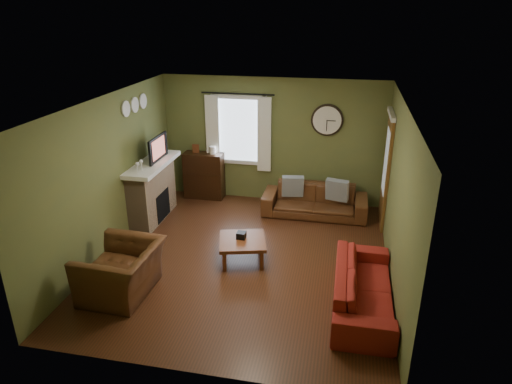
% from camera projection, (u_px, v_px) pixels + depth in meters
% --- Properties ---
extents(floor, '(4.60, 5.20, 0.00)m').
position_uv_depth(floor, '(245.00, 259.00, 7.59)').
color(floor, '#412111').
rests_on(floor, ground).
extents(ceiling, '(4.60, 5.20, 0.00)m').
position_uv_depth(ceiling, '(244.00, 103.00, 6.60)').
color(ceiling, white).
rests_on(ceiling, ground).
extents(wall_left, '(0.00, 5.20, 2.60)m').
position_uv_depth(wall_left, '(109.00, 176.00, 7.52)').
color(wall_left, '#5B6431').
rests_on(wall_left, ground).
extents(wall_right, '(0.00, 5.20, 2.60)m').
position_uv_depth(wall_right, '(398.00, 198.00, 6.67)').
color(wall_right, '#5B6431').
rests_on(wall_right, ground).
extents(wall_back, '(4.60, 0.00, 2.60)m').
position_uv_depth(wall_back, '(272.00, 141.00, 9.45)').
color(wall_back, '#5B6431').
rests_on(wall_back, ground).
extents(wall_front, '(4.60, 0.00, 2.60)m').
position_uv_depth(wall_front, '(189.00, 277.00, 4.74)').
color(wall_front, '#5B6431').
rests_on(wall_front, ground).
extents(fireplace, '(0.40, 1.40, 1.10)m').
position_uv_depth(fireplace, '(152.00, 193.00, 8.81)').
color(fireplace, tan).
rests_on(fireplace, floor).
extents(firebox, '(0.04, 0.60, 0.55)m').
position_uv_depth(firebox, '(163.00, 205.00, 8.87)').
color(firebox, black).
rests_on(firebox, fireplace).
extents(mantel, '(0.58, 1.60, 0.08)m').
position_uv_depth(mantel, '(151.00, 164.00, 8.58)').
color(mantel, white).
rests_on(mantel, fireplace).
extents(tv, '(0.08, 0.60, 0.35)m').
position_uv_depth(tv, '(154.00, 151.00, 8.63)').
color(tv, black).
rests_on(tv, mantel).
extents(tv_screen, '(0.02, 0.62, 0.36)m').
position_uv_depth(tv_screen, '(158.00, 148.00, 8.59)').
color(tv_screen, '#994C3F').
rests_on(tv_screen, mantel).
extents(medallion_left, '(0.28, 0.28, 0.03)m').
position_uv_depth(medallion_left, '(126.00, 109.00, 7.88)').
color(medallion_left, white).
rests_on(medallion_left, wall_left).
extents(medallion_mid, '(0.28, 0.28, 0.03)m').
position_uv_depth(medallion_mid, '(135.00, 105.00, 8.19)').
color(medallion_mid, white).
rests_on(medallion_mid, wall_left).
extents(medallion_right, '(0.28, 0.28, 0.03)m').
position_uv_depth(medallion_right, '(143.00, 101.00, 8.51)').
color(medallion_right, white).
rests_on(medallion_right, wall_left).
extents(window_pane, '(1.00, 0.02, 1.30)m').
position_uv_depth(window_pane, '(239.00, 130.00, 9.49)').
color(window_pane, silver).
rests_on(window_pane, wall_back).
extents(curtain_rod, '(0.03, 0.03, 1.50)m').
position_uv_depth(curtain_rod, '(237.00, 94.00, 9.10)').
color(curtain_rod, black).
rests_on(curtain_rod, wall_back).
extents(curtain_left, '(0.28, 0.04, 1.55)m').
position_uv_depth(curtain_left, '(213.00, 132.00, 9.52)').
color(curtain_left, white).
rests_on(curtain_left, wall_back).
extents(curtain_right, '(0.28, 0.04, 1.55)m').
position_uv_depth(curtain_right, '(264.00, 135.00, 9.31)').
color(curtain_right, white).
rests_on(curtain_right, wall_back).
extents(wall_clock, '(0.64, 0.06, 0.64)m').
position_uv_depth(wall_clock, '(327.00, 120.00, 9.01)').
color(wall_clock, white).
rests_on(wall_clock, wall_back).
extents(door, '(0.05, 0.90, 2.10)m').
position_uv_depth(door, '(386.00, 172.00, 8.45)').
color(door, brown).
rests_on(door, floor).
extents(bookshelf, '(0.84, 0.36, 1.00)m').
position_uv_depth(bookshelf, '(204.00, 175.00, 9.84)').
color(bookshelf, black).
rests_on(bookshelf, floor).
extents(book, '(0.24, 0.27, 0.02)m').
position_uv_depth(book, '(206.00, 153.00, 9.81)').
color(book, '#602F16').
rests_on(book, bookshelf).
extents(sofa_brown, '(2.05, 0.80, 0.60)m').
position_uv_depth(sofa_brown, '(315.00, 201.00, 9.09)').
color(sofa_brown, '#4A2914').
rests_on(sofa_brown, floor).
extents(pillow_left, '(0.45, 0.20, 0.43)m').
position_uv_depth(pillow_left, '(293.00, 186.00, 9.13)').
color(pillow_left, gray).
rests_on(pillow_left, sofa_brown).
extents(pillow_right, '(0.46, 0.23, 0.44)m').
position_uv_depth(pillow_right, '(337.00, 190.00, 8.94)').
color(pillow_right, gray).
rests_on(pillow_right, sofa_brown).
extents(sofa_red, '(0.79, 2.03, 0.59)m').
position_uv_depth(sofa_red, '(363.00, 287.00, 6.31)').
color(sofa_red, maroon).
rests_on(sofa_red, floor).
extents(armchair, '(1.02, 1.16, 0.73)m').
position_uv_depth(armchair, '(122.00, 271.00, 6.57)').
color(armchair, '#4A2914').
rests_on(armchair, floor).
extents(coffee_table, '(0.90, 0.90, 0.39)m').
position_uv_depth(coffee_table, '(243.00, 250.00, 7.46)').
color(coffee_table, '#602F16').
rests_on(coffee_table, floor).
extents(tissue_box, '(0.15, 0.15, 0.11)m').
position_uv_depth(tissue_box, '(241.00, 238.00, 7.43)').
color(tissue_box, black).
rests_on(tissue_box, coffee_table).
extents(wine_glass_a, '(0.07, 0.07, 0.20)m').
position_uv_depth(wine_glass_a, '(137.00, 168.00, 7.98)').
color(wine_glass_a, white).
rests_on(wine_glass_a, mantel).
extents(wine_glass_b, '(0.07, 0.07, 0.19)m').
position_uv_depth(wine_glass_b, '(141.00, 165.00, 8.12)').
color(wine_glass_b, white).
rests_on(wine_glass_b, mantel).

